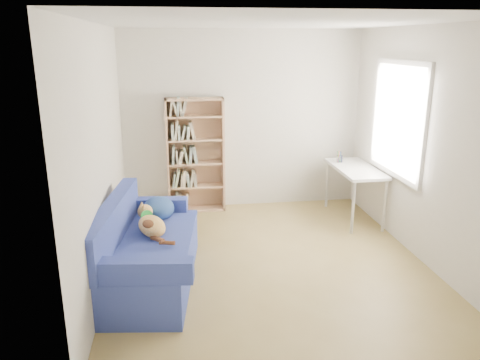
# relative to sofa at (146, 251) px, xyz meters

# --- Properties ---
(ground) EXTENTS (4.00, 4.00, 0.00)m
(ground) POSITION_rel_sofa_xyz_m (1.34, 0.26, -0.34)
(ground) COLOR olive
(ground) RESTS_ON ground
(room_shell) EXTENTS (3.54, 4.04, 2.62)m
(room_shell) POSITION_rel_sofa_xyz_m (1.44, 0.30, 1.29)
(room_shell) COLOR silver
(room_shell) RESTS_ON ground
(sofa) EXTENTS (1.07, 1.90, 0.89)m
(sofa) POSITION_rel_sofa_xyz_m (0.00, 0.00, 0.00)
(sofa) COLOR navy
(sofa) RESTS_ON ground
(bookshelf) EXTENTS (0.83, 0.26, 1.66)m
(bookshelf) POSITION_rel_sofa_xyz_m (0.63, 2.12, 0.43)
(bookshelf) COLOR tan
(bookshelf) RESTS_ON ground
(desk) EXTENTS (0.53, 1.15, 0.75)m
(desk) POSITION_rel_sofa_xyz_m (2.81, 1.44, 0.33)
(desk) COLOR white
(desk) RESTS_ON ground
(pen_cup) EXTENTS (0.09, 0.09, 0.16)m
(pen_cup) POSITION_rel_sofa_xyz_m (2.69, 1.76, 0.47)
(pen_cup) COLOR white
(pen_cup) RESTS_ON desk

